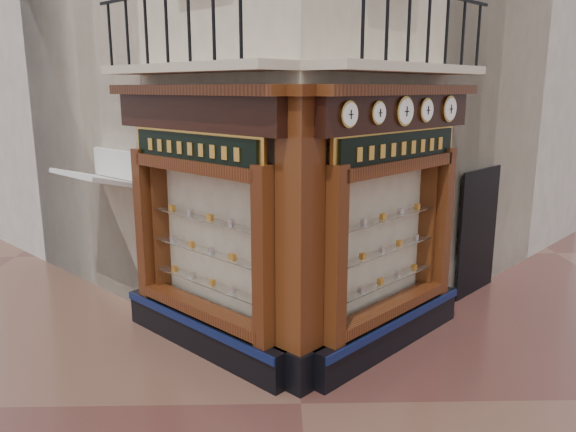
{
  "coord_description": "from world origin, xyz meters",
  "views": [
    {
      "loc": [
        -0.31,
        -6.44,
        3.94
      ],
      "look_at": [
        -0.12,
        2.0,
        2.0
      ],
      "focal_mm": 35.0,
      "sensor_mm": 36.0,
      "label": 1
    }
  ],
  "objects_px": {
    "corner_pilaster": "(300,246)",
    "clock_e": "(449,109)",
    "clock_a": "(349,114)",
    "clock_b": "(378,113)",
    "clock_d": "(426,110)",
    "signboard_left": "(194,149)",
    "awning": "(106,309)",
    "signboard_right": "(400,148)",
    "clock_c": "(405,111)"
  },
  "relations": [
    {
      "from": "corner_pilaster",
      "to": "clock_e",
      "type": "distance_m",
      "value": 3.39
    },
    {
      "from": "corner_pilaster",
      "to": "clock_a",
      "type": "height_order",
      "value": "corner_pilaster"
    },
    {
      "from": "clock_b",
      "to": "clock_d",
      "type": "relative_size",
      "value": 0.88
    },
    {
      "from": "clock_d",
      "to": "signboard_left",
      "type": "xyz_separation_m",
      "value": [
        -3.34,
        -0.27,
        -0.52
      ]
    },
    {
      "from": "clock_e",
      "to": "awning",
      "type": "relative_size",
      "value": 0.26
    },
    {
      "from": "clock_b",
      "to": "signboard_right",
      "type": "xyz_separation_m",
      "value": [
        0.43,
        0.59,
        -0.52
      ]
    },
    {
      "from": "clock_e",
      "to": "clock_d",
      "type": "bearing_deg",
      "value": -180.0
    },
    {
      "from": "clock_d",
      "to": "clock_a",
      "type": "bearing_deg",
      "value": -180.0
    },
    {
      "from": "corner_pilaster",
      "to": "clock_c",
      "type": "height_order",
      "value": "corner_pilaster"
    },
    {
      "from": "clock_a",
      "to": "signboard_left",
      "type": "relative_size",
      "value": 0.16
    },
    {
      "from": "clock_c",
      "to": "awning",
      "type": "relative_size",
      "value": 0.26
    },
    {
      "from": "clock_a",
      "to": "clock_e",
      "type": "distance_m",
      "value": 2.51
    },
    {
      "from": "clock_b",
      "to": "clock_d",
      "type": "bearing_deg",
      "value": 0.0
    },
    {
      "from": "clock_c",
      "to": "signboard_left",
      "type": "distance_m",
      "value": 2.99
    },
    {
      "from": "clock_e",
      "to": "awning",
      "type": "bearing_deg",
      "value": 125.69
    },
    {
      "from": "clock_b",
      "to": "clock_e",
      "type": "xyz_separation_m",
      "value": [
        1.34,
        1.34,
        0.0
      ]
    },
    {
      "from": "signboard_right",
      "to": "awning",
      "type": "bearing_deg",
      "value": 115.81
    },
    {
      "from": "clock_b",
      "to": "signboard_left",
      "type": "xyz_separation_m",
      "value": [
        -2.49,
        0.59,
        -0.52
      ]
    },
    {
      "from": "clock_b",
      "to": "clock_c",
      "type": "xyz_separation_m",
      "value": [
        0.45,
        0.45,
        0.0
      ]
    },
    {
      "from": "clock_b",
      "to": "awning",
      "type": "distance_m",
      "value": 6.17
    },
    {
      "from": "signboard_left",
      "to": "awning",
      "type": "bearing_deg",
      "value": 4.06
    },
    {
      "from": "clock_d",
      "to": "awning",
      "type": "distance_m",
      "value": 6.58
    },
    {
      "from": "awning",
      "to": "clock_c",
      "type": "bearing_deg",
      "value": -155.58
    },
    {
      "from": "signboard_left",
      "to": "signboard_right",
      "type": "xyz_separation_m",
      "value": [
        2.92,
        -0.0,
        -0.0
      ]
    },
    {
      "from": "corner_pilaster",
      "to": "clock_b",
      "type": "distance_m",
      "value": 2.01
    },
    {
      "from": "clock_b",
      "to": "signboard_right",
      "type": "distance_m",
      "value": 0.9
    },
    {
      "from": "corner_pilaster",
      "to": "clock_d",
      "type": "bearing_deg",
      "value": -10.81
    },
    {
      "from": "clock_c",
      "to": "awning",
      "type": "bearing_deg",
      "value": 114.42
    },
    {
      "from": "clock_b",
      "to": "clock_c",
      "type": "distance_m",
      "value": 0.63
    },
    {
      "from": "awning",
      "to": "signboard_right",
      "type": "bearing_deg",
      "value": -154.19
    },
    {
      "from": "signboard_left",
      "to": "clock_b",
      "type": "bearing_deg",
      "value": -148.3
    },
    {
      "from": "signboard_right",
      "to": "signboard_left",
      "type": "bearing_deg",
      "value": 135.0
    },
    {
      "from": "corner_pilaster",
      "to": "clock_b",
      "type": "bearing_deg",
      "value": -22.56
    },
    {
      "from": "signboard_left",
      "to": "signboard_right",
      "type": "bearing_deg",
      "value": -135.0
    },
    {
      "from": "clock_c",
      "to": "signboard_left",
      "type": "bearing_deg",
      "value": 132.27
    },
    {
      "from": "clock_a",
      "to": "clock_e",
      "type": "bearing_deg",
      "value": 0.0
    },
    {
      "from": "corner_pilaster",
      "to": "clock_b",
      "type": "height_order",
      "value": "corner_pilaster"
    },
    {
      "from": "clock_e",
      "to": "clock_c",
      "type": "bearing_deg",
      "value": -180.0
    },
    {
      "from": "clock_a",
      "to": "clock_c",
      "type": "relative_size",
      "value": 0.81
    },
    {
      "from": "clock_d",
      "to": "clock_e",
      "type": "height_order",
      "value": "clock_e"
    },
    {
      "from": "corner_pilaster",
      "to": "clock_b",
      "type": "xyz_separation_m",
      "value": [
        1.03,
        0.42,
        1.67
      ]
    },
    {
      "from": "clock_a",
      "to": "signboard_right",
      "type": "height_order",
      "value": "clock_a"
    },
    {
      "from": "clock_c",
      "to": "clock_d",
      "type": "height_order",
      "value": "clock_c"
    },
    {
      "from": "corner_pilaster",
      "to": "clock_c",
      "type": "relative_size",
      "value": 9.67
    },
    {
      "from": "clock_b",
      "to": "awning",
      "type": "bearing_deg",
      "value": 107.78
    },
    {
      "from": "clock_b",
      "to": "clock_d",
      "type": "height_order",
      "value": "clock_d"
    },
    {
      "from": "signboard_right",
      "to": "clock_a",
      "type": "bearing_deg",
      "value": -175.29
    },
    {
      "from": "clock_a",
      "to": "clock_b",
      "type": "bearing_deg",
      "value": 0.0
    },
    {
      "from": "clock_d",
      "to": "signboard_right",
      "type": "xyz_separation_m",
      "value": [
        -0.42,
        -0.27,
        -0.52
      ]
    },
    {
      "from": "awning",
      "to": "signboard_left",
      "type": "height_order",
      "value": "signboard_left"
    }
  ]
}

